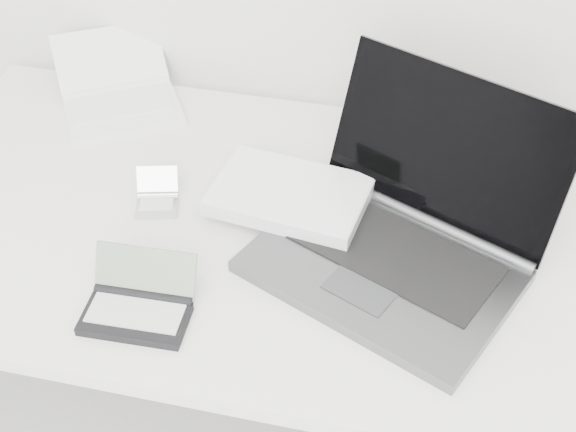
% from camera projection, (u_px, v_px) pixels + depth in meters
% --- Properties ---
extents(desk, '(1.60, 0.80, 0.73)m').
position_uv_depth(desk, '(308.00, 247.00, 1.50)').
color(desk, white).
rests_on(desk, ground).
extents(laptop_large, '(0.64, 0.54, 0.28)m').
position_uv_depth(laptop_large, '(372.00, 224.00, 1.41)').
color(laptop_large, '#595B5E').
rests_on(laptop_large, desk).
extents(netbook_open_white, '(0.36, 0.37, 0.11)m').
position_uv_depth(netbook_open_white, '(119.00, 96.00, 1.75)').
color(netbook_open_white, white).
rests_on(netbook_open_white, desk).
extents(pda_silver, '(0.10, 0.11, 0.06)m').
position_uv_depth(pda_silver, '(157.00, 199.00, 1.51)').
color(pda_silver, silver).
rests_on(pda_silver, desk).
extents(palmtop_charcoal, '(0.18, 0.14, 0.09)m').
position_uv_depth(palmtop_charcoal, '(138.00, 306.00, 1.30)').
color(palmtop_charcoal, black).
rests_on(palmtop_charcoal, desk).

